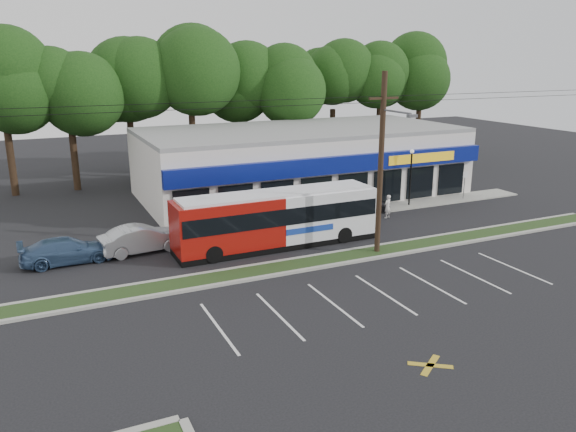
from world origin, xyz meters
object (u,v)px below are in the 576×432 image
(sign_post, at_px, (465,180))
(pedestrian_b, at_px, (324,207))
(car_blue, at_px, (67,250))
(car_silver, at_px, (142,239))
(metrobus, at_px, (277,218))
(pedestrian_a, at_px, (388,206))
(car_dark, at_px, (363,204))
(utility_pole, at_px, (379,159))
(lamp_post, at_px, (411,171))

(sign_post, relative_size, pedestrian_b, 1.32)
(car_blue, bearing_deg, car_silver, -90.94)
(metrobus, xyz_separation_m, pedestrian_a, (9.30, 2.30, -0.91))
(sign_post, bearing_deg, pedestrian_a, -167.93)
(car_dark, relative_size, pedestrian_b, 2.38)
(utility_pole, bearing_deg, metrobus, 141.24)
(car_dark, relative_size, car_silver, 0.85)
(car_dark, bearing_deg, sign_post, -91.57)
(utility_pole, bearing_deg, car_silver, 153.78)
(utility_pole, distance_m, sign_post, 15.71)
(pedestrian_a, bearing_deg, car_blue, -22.00)
(lamp_post, xyz_separation_m, pedestrian_b, (-7.33, -0.30, -1.83))
(car_dark, xyz_separation_m, pedestrian_a, (0.92, -1.70, 0.13))
(lamp_post, height_order, car_silver, lamp_post)
(car_dark, bearing_deg, car_silver, 94.29)
(utility_pole, xyz_separation_m, car_blue, (-15.83, 5.73, -4.72))
(lamp_post, distance_m, pedestrian_a, 4.30)
(car_dark, xyz_separation_m, car_blue, (-19.76, -1.84, 0.01))
(utility_pole, bearing_deg, pedestrian_a, 50.44)
(metrobus, relative_size, car_silver, 2.58)
(sign_post, height_order, pedestrian_a, sign_post)
(car_blue, bearing_deg, pedestrian_a, -91.91)
(car_dark, height_order, car_blue, car_blue)
(metrobus, relative_size, car_dark, 3.02)
(pedestrian_b, bearing_deg, car_dark, -163.76)
(metrobus, relative_size, car_blue, 2.54)
(car_silver, distance_m, pedestrian_a, 16.68)
(pedestrian_b, bearing_deg, metrobus, 53.35)
(lamp_post, xyz_separation_m, car_blue, (-24.00, -2.14, -1.98))
(utility_pole, xyz_separation_m, car_silver, (-11.83, 5.83, -4.64))
(metrobus, distance_m, car_blue, 11.63)
(car_silver, bearing_deg, metrobus, -114.21)
(pedestrian_b, bearing_deg, lamp_post, -161.41)
(utility_pole, distance_m, car_dark, 9.76)
(pedestrian_b, bearing_deg, sign_post, -163.41)
(pedestrian_a, bearing_deg, utility_pole, 28.07)
(sign_post, bearing_deg, pedestrian_b, -179.65)
(car_silver, xyz_separation_m, pedestrian_a, (16.68, 0.04, 0.04))
(sign_post, distance_m, metrobus, 18.08)
(car_dark, distance_m, pedestrian_a, 1.94)
(sign_post, distance_m, pedestrian_b, 12.35)
(sign_post, relative_size, car_silver, 0.47)
(car_dark, distance_m, car_silver, 15.86)
(lamp_post, bearing_deg, utility_pole, -136.05)
(metrobus, bearing_deg, sign_post, 12.71)
(lamp_post, relative_size, sign_post, 1.91)
(lamp_post, xyz_separation_m, metrobus, (-12.62, -4.30, -0.94))
(car_silver, relative_size, pedestrian_b, 2.79)
(pedestrian_a, xyz_separation_m, pedestrian_b, (-4.01, 1.70, 0.03))
(pedestrian_a, bearing_deg, sign_post, 169.70)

